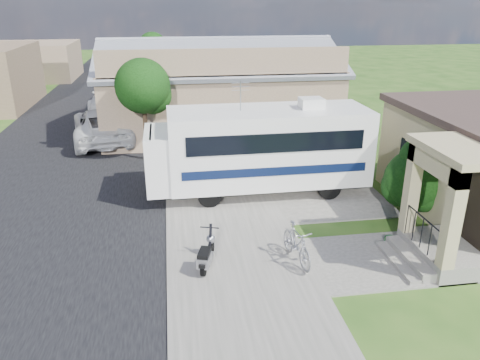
{
  "coord_description": "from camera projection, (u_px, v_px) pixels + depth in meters",
  "views": [
    {
      "loc": [
        -2.67,
        -11.8,
        6.94
      ],
      "look_at": [
        -0.5,
        2.5,
        1.3
      ],
      "focal_mm": 35.0,
      "sensor_mm": 36.0,
      "label": 1
    }
  ],
  "objects": [
    {
      "name": "distant_bldg_near",
      "position": [
        30.0,
        61.0,
        42.4
      ],
      "size": [
        8.0,
        7.0,
        3.2
      ],
      "primitive_type": "cube",
      "color": "#7C634D",
      "rests_on": "ground"
    },
    {
      "name": "garden_hose",
      "position": [
        391.0,
        241.0,
        14.1
      ],
      "size": [
        0.4,
        0.4,
        0.18
      ],
      "primitive_type": "cylinder",
      "color": "#146622",
      "rests_on": "ground"
    },
    {
      "name": "driveway_slab",
      "position": [
        283.0,
        189.0,
        18.11
      ],
      "size": [
        7.0,
        6.0,
        0.05
      ],
      "primitive_type": "cube",
      "color": "#5B5952",
      "rests_on": "ground"
    },
    {
      "name": "shrub",
      "position": [
        416.0,
        177.0,
        15.57
      ],
      "size": [
        2.22,
        2.12,
        2.72
      ],
      "color": "#332516",
      "rests_on": "ground"
    },
    {
      "name": "street_tree_c",
      "position": [
        154.0,
        49.0,
        37.95
      ],
      "size": [
        2.44,
        2.4,
        4.42
      ],
      "color": "#332516",
      "rests_on": "ground"
    },
    {
      "name": "scooter",
      "position": [
        207.0,
        254.0,
        12.69
      ],
      "size": [
        0.71,
        1.48,
        0.99
      ],
      "rotation": [
        0.0,
        0.0,
        -0.28
      ],
      "color": "black",
      "rests_on": "ground"
    },
    {
      "name": "pickup_truck",
      "position": [
        103.0,
        125.0,
        24.06
      ],
      "size": [
        3.75,
        6.5,
        1.71
      ],
      "primitive_type": "imported",
      "rotation": [
        0.0,
        0.0,
        3.3
      ],
      "color": "silver",
      "rests_on": "ground"
    },
    {
      "name": "bicycle",
      "position": [
        297.0,
        246.0,
        12.93
      ],
      "size": [
        0.8,
        1.87,
        1.09
      ],
      "primitive_type": "imported",
      "rotation": [
        0.0,
        0.0,
        0.16
      ],
      "color": "#93949A",
      "rests_on": "ground"
    },
    {
      "name": "warehouse",
      "position": [
        218.0,
        94.0,
        25.91
      ],
      "size": [
        12.5,
        8.4,
        5.04
      ],
      "color": "#7C634D",
      "rests_on": "ground"
    },
    {
      "name": "street_tree_a",
      "position": [
        145.0,
        89.0,
        20.4
      ],
      "size": [
        2.44,
        2.4,
        4.58
      ],
      "color": "#332516",
      "rests_on": "ground"
    },
    {
      "name": "van",
      "position": [
        114.0,
        95.0,
        31.12
      ],
      "size": [
        2.85,
        6.28,
        1.78
      ],
      "primitive_type": "imported",
      "rotation": [
        0.0,
        0.0,
        -0.06
      ],
      "color": "silver",
      "rests_on": "ground"
    },
    {
      "name": "motorhome",
      "position": [
        260.0,
        147.0,
        17.31
      ],
      "size": [
        8.17,
        2.73,
        4.18
      ],
      "rotation": [
        0.0,
        0.0,
        0.01
      ],
      "color": "white",
      "rests_on": "ground"
    },
    {
      "name": "street_slab",
      "position": [
        69.0,
        156.0,
        21.92
      ],
      "size": [
        9.0,
        80.0,
        0.02
      ],
      "primitive_type": "cube",
      "color": "black",
      "rests_on": "ground"
    },
    {
      "name": "sidewalk_slab",
      "position": [
        207.0,
        150.0,
        22.82
      ],
      "size": [
        4.0,
        80.0,
        0.06
      ],
      "primitive_type": "cube",
      "color": "#5B5952",
      "rests_on": "ground"
    },
    {
      "name": "street_tree_b",
      "position": [
        151.0,
        58.0,
        29.56
      ],
      "size": [
        2.44,
        2.4,
        4.73
      ],
      "color": "#332516",
      "rests_on": "ground"
    },
    {
      "name": "walk_slab",
      "position": [
        380.0,
        259.0,
        13.25
      ],
      "size": [
        4.0,
        3.0,
        0.05
      ],
      "primitive_type": "cube",
      "color": "#5B5952",
      "rests_on": "ground"
    },
    {
      "name": "ground",
      "position": [
        270.0,
        251.0,
        13.76
      ],
      "size": [
        120.0,
        120.0,
        0.0
      ],
      "primitive_type": "plane",
      "color": "#1E4412"
    }
  ]
}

